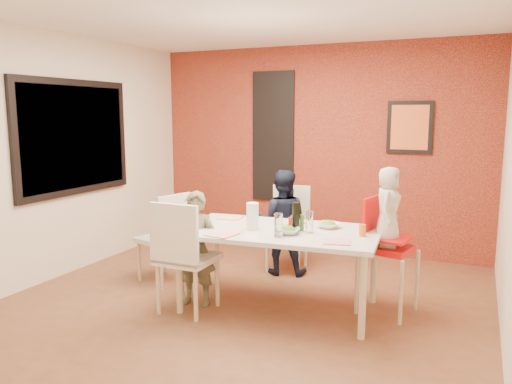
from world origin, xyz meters
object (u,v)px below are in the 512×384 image
at_px(chair_near, 182,252).
at_px(chair_left, 168,233).
at_px(dining_table, 279,237).
at_px(high_chair, 384,244).
at_px(child_far, 282,222).
at_px(paper_towel_roll, 252,216).
at_px(chair_far, 289,222).
at_px(toddler, 388,207).
at_px(child_near, 197,249).
at_px(wine_bottle, 296,217).

xyz_separation_m(chair_near, chair_left, (-0.62, 0.68, -0.04)).
distance_m(dining_table, high_chair, 0.96).
bearing_deg(chair_left, child_far, 143.00).
height_order(child_far, paper_towel_roll, child_far).
xyz_separation_m(chair_near, high_chair, (1.65, 0.82, 0.06)).
bearing_deg(chair_far, child_far, -93.73).
bearing_deg(dining_table, high_chair, 19.83).
distance_m(chair_far, toddler, 1.63).
xyz_separation_m(dining_table, child_near, (-0.75, -0.24, -0.14)).
distance_m(chair_near, child_near, 0.26).
height_order(dining_table, high_chair, high_chair).
xyz_separation_m(chair_far, toddler, (1.28, -0.90, 0.45)).
distance_m(high_chair, paper_towel_roll, 1.23).
bearing_deg(child_near, paper_towel_roll, 8.02).
bearing_deg(chair_left, child_near, 70.64).
distance_m(chair_far, wine_bottle, 1.36).
relative_size(dining_table, child_far, 1.58).
xyz_separation_m(dining_table, paper_towel_roll, (-0.23, -0.10, 0.19)).
bearing_deg(paper_towel_roll, chair_far, 95.56).
distance_m(chair_near, child_far, 1.52).
xyz_separation_m(toddler, wine_bottle, (-0.77, -0.31, -0.10)).
relative_size(chair_left, child_far, 0.82).
distance_m(child_near, child_far, 1.28).
height_order(chair_near, chair_left, chair_near).
xyz_separation_m(dining_table, high_chair, (0.90, 0.32, -0.05)).
height_order(child_near, toddler, toddler).
bearing_deg(high_chair, wine_bottle, 125.34).
bearing_deg(paper_towel_roll, chair_near, -142.80).
xyz_separation_m(wine_bottle, paper_towel_roll, (-0.39, -0.10, -0.01)).
bearing_deg(high_chair, child_near, 120.90).
xyz_separation_m(chair_near, toddler, (1.68, 0.81, 0.40)).
relative_size(chair_near, child_far, 0.87).
bearing_deg(dining_table, wine_bottle, 1.73).
bearing_deg(paper_towel_roll, toddler, 19.63).
relative_size(child_far, wine_bottle, 4.50).
bearing_deg(paper_towel_roll, child_near, -164.83).
bearing_deg(toddler, high_chair, 71.26).
height_order(chair_far, toddler, toddler).
height_order(child_near, wine_bottle, child_near).
distance_m(dining_table, toddler, 1.02).
height_order(chair_left, wine_bottle, wine_bottle).
bearing_deg(dining_table, child_far, 109.73).
height_order(dining_table, toddler, toddler).
relative_size(chair_near, chair_left, 1.07).
bearing_deg(wine_bottle, chair_far, 113.01).
relative_size(chair_far, paper_towel_roll, 3.88).
height_order(chair_left, high_chair, high_chair).
distance_m(chair_near, chair_far, 1.76).
distance_m(toddler, paper_towel_roll, 1.23).
distance_m(high_chair, toddler, 0.35).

